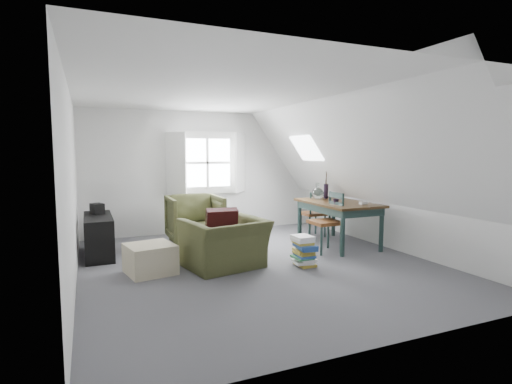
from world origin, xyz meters
name	(u,v)px	position (x,y,z in m)	size (l,w,h in m)	color
floor	(259,264)	(0.00, 0.00, 0.00)	(5.50, 5.50, 0.00)	#4E4E53
ceiling	(259,94)	(0.00, 0.00, 2.50)	(5.50, 5.50, 0.00)	white
wall_back	(207,172)	(0.00, 2.75, 1.25)	(5.00, 5.00, 0.00)	silver
wall_front	(390,203)	(0.00, -2.75, 1.25)	(5.00, 5.00, 0.00)	silver
wall_left	(72,187)	(-2.50, 0.00, 1.25)	(5.50, 5.50, 0.00)	silver
wall_right	(393,177)	(2.50, 0.00, 1.25)	(5.50, 5.50, 0.00)	silver
slope_left	(150,144)	(-1.55, 0.00, 1.78)	(5.50, 5.50, 0.00)	white
slope_right	(347,146)	(1.55, 0.00, 1.78)	(5.50, 5.50, 0.00)	white
dormer_window	(208,163)	(0.00, 2.68, 1.45)	(1.71, 0.35, 1.30)	white
skylight	(306,148)	(1.55, 1.30, 1.75)	(0.55, 0.75, 0.04)	white
armchair_near	(225,268)	(-0.52, 0.04, 0.00)	(1.09, 0.96, 0.71)	#3D4123
armchair_far	(195,242)	(-0.52, 1.78, 0.00)	(0.95, 0.98, 0.89)	#3D4123
throw_pillow	(221,224)	(-0.52, 0.19, 0.62)	(0.46, 0.13, 0.46)	#3A0F13
ottoman	(150,259)	(-1.56, 0.19, 0.20)	(0.61, 0.61, 0.41)	tan
dining_table	(338,207)	(1.80, 0.59, 0.68)	(0.95, 1.58, 0.79)	#301D0C
demijohn	(318,193)	(1.65, 1.04, 0.91)	(0.22, 0.22, 0.31)	silver
vase_twigs	(326,190)	(1.90, 1.14, 0.94)	(0.09, 0.10, 0.69)	black
cup	(336,205)	(1.55, 0.29, 0.79)	(0.10, 0.10, 0.09)	black
paper_box	(363,203)	(2.00, 0.14, 0.81)	(0.13, 0.08, 0.04)	white
dining_chair_far	(314,213)	(1.78, 1.38, 0.47)	(0.43, 0.43, 0.91)	#5C3015
dining_chair_near	(327,221)	(1.36, 0.26, 0.52)	(0.47, 0.47, 1.00)	#5C3015
media_shelf	(99,238)	(-2.19, 1.45, 0.29)	(0.42, 1.27, 0.65)	black
electronics_box	(97,209)	(-2.19, 1.74, 0.73)	(0.17, 0.23, 0.18)	black
magazine_stack	(304,251)	(0.58, -0.32, 0.22)	(0.33, 0.40, 0.45)	#B29933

